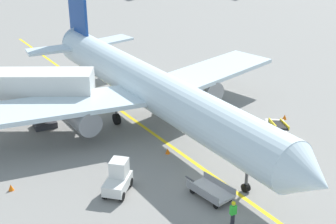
{
  "coord_description": "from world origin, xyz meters",
  "views": [
    {
      "loc": [
        -14.41,
        -20.55,
        16.4
      ],
      "look_at": [
        0.02,
        7.39,
        2.5
      ],
      "focal_mm": 48.51,
      "sensor_mm": 36.0,
      "label": 1
    }
  ],
  "objects_px": {
    "safety_cone_tail_area": "(168,151)",
    "baggage_tug_near_wing": "(118,178)",
    "baggage_cart_loaded": "(211,191)",
    "airliner": "(147,86)",
    "ground_crew_marshaller": "(233,213)",
    "safety_cone_nose_right": "(285,117)",
    "safety_cone_wingtip_left": "(11,187)",
    "belt_loader_forward_hold": "(277,131)",
    "safety_cone_nose_left": "(30,118)",
    "jet_bridge": "(1,87)"
  },
  "relations": [
    {
      "from": "belt_loader_forward_hold",
      "to": "safety_cone_wingtip_left",
      "type": "bearing_deg",
      "value": 173.4
    },
    {
      "from": "ground_crew_marshaller",
      "to": "safety_cone_wingtip_left",
      "type": "distance_m",
      "value": 14.24
    },
    {
      "from": "baggage_tug_near_wing",
      "to": "belt_loader_forward_hold",
      "type": "bearing_deg",
      "value": 3.99
    },
    {
      "from": "safety_cone_nose_left",
      "to": "jet_bridge",
      "type": "bearing_deg",
      "value": -164.83
    },
    {
      "from": "safety_cone_nose_right",
      "to": "safety_cone_nose_left",
      "type": "bearing_deg",
      "value": 153.08
    },
    {
      "from": "baggage_cart_loaded",
      "to": "safety_cone_wingtip_left",
      "type": "distance_m",
      "value": 12.77
    },
    {
      "from": "jet_bridge",
      "to": "safety_cone_tail_area",
      "type": "distance_m",
      "value": 14.49
    },
    {
      "from": "baggage_cart_loaded",
      "to": "safety_cone_nose_right",
      "type": "xyz_separation_m",
      "value": [
        11.94,
        6.98,
        -0.25
      ]
    },
    {
      "from": "safety_cone_nose_right",
      "to": "baggage_tug_near_wing",
      "type": "bearing_deg",
      "value": -167.64
    },
    {
      "from": "belt_loader_forward_hold",
      "to": "baggage_cart_loaded",
      "type": "relative_size",
      "value": 1.26
    },
    {
      "from": "baggage_tug_near_wing",
      "to": "baggage_cart_loaded",
      "type": "distance_m",
      "value": 5.88
    },
    {
      "from": "baggage_cart_loaded",
      "to": "safety_cone_wingtip_left",
      "type": "bearing_deg",
      "value": 149.28
    },
    {
      "from": "ground_crew_marshaller",
      "to": "safety_cone_nose_left",
      "type": "xyz_separation_m",
      "value": [
        -7.17,
        19.93,
        -0.69
      ]
    },
    {
      "from": "airliner",
      "to": "safety_cone_nose_right",
      "type": "height_order",
      "value": "airliner"
    },
    {
      "from": "airliner",
      "to": "ground_crew_marshaller",
      "type": "relative_size",
      "value": 20.79
    },
    {
      "from": "baggage_cart_loaded",
      "to": "airliner",
      "type": "bearing_deg",
      "value": 84.77
    },
    {
      "from": "baggage_cart_loaded",
      "to": "ground_crew_marshaller",
      "type": "distance_m",
      "value": 3.09
    },
    {
      "from": "safety_cone_nose_right",
      "to": "baggage_cart_loaded",
      "type": "bearing_deg",
      "value": -149.69
    },
    {
      "from": "baggage_tug_near_wing",
      "to": "safety_cone_tail_area",
      "type": "xyz_separation_m",
      "value": [
        5.04,
        2.92,
        -0.71
      ]
    },
    {
      "from": "safety_cone_nose_left",
      "to": "ground_crew_marshaller",
      "type": "bearing_deg",
      "value": -70.22
    },
    {
      "from": "belt_loader_forward_hold",
      "to": "baggage_cart_loaded",
      "type": "height_order",
      "value": "belt_loader_forward_hold"
    },
    {
      "from": "baggage_cart_loaded",
      "to": "ground_crew_marshaller",
      "type": "xyz_separation_m",
      "value": [
        -0.44,
        -3.03,
        0.44
      ]
    },
    {
      "from": "safety_cone_tail_area",
      "to": "baggage_tug_near_wing",
      "type": "bearing_deg",
      "value": -149.94
    },
    {
      "from": "belt_loader_forward_hold",
      "to": "safety_cone_tail_area",
      "type": "distance_m",
      "value": 8.77
    },
    {
      "from": "baggage_cart_loaded",
      "to": "safety_cone_nose_right",
      "type": "bearing_deg",
      "value": 30.31
    },
    {
      "from": "safety_cone_nose_right",
      "to": "safety_cone_wingtip_left",
      "type": "bearing_deg",
      "value": -178.87
    },
    {
      "from": "jet_bridge",
      "to": "baggage_cart_loaded",
      "type": "distance_m",
      "value": 19.22
    },
    {
      "from": "baggage_cart_loaded",
      "to": "safety_cone_tail_area",
      "type": "relative_size",
      "value": 8.73
    },
    {
      "from": "airliner",
      "to": "safety_cone_wingtip_left",
      "type": "distance_m",
      "value": 13.4
    },
    {
      "from": "airliner",
      "to": "baggage_cart_loaded",
      "type": "relative_size",
      "value": 9.2
    },
    {
      "from": "safety_cone_nose_left",
      "to": "safety_cone_wingtip_left",
      "type": "distance_m",
      "value": 10.91
    },
    {
      "from": "airliner",
      "to": "safety_cone_nose_right",
      "type": "relative_size",
      "value": 80.31
    },
    {
      "from": "baggage_cart_loaded",
      "to": "safety_cone_tail_area",
      "type": "distance_m",
      "value": 6.22
    },
    {
      "from": "belt_loader_forward_hold",
      "to": "safety_cone_nose_left",
      "type": "bearing_deg",
      "value": 142.23
    },
    {
      "from": "jet_bridge",
      "to": "safety_cone_nose_left",
      "type": "height_order",
      "value": "jet_bridge"
    },
    {
      "from": "belt_loader_forward_hold",
      "to": "baggage_cart_loaded",
      "type": "bearing_deg",
      "value": -154.04
    },
    {
      "from": "airliner",
      "to": "safety_cone_tail_area",
      "type": "xyz_separation_m",
      "value": [
        -0.86,
        -5.28,
        -3.2
      ]
    },
    {
      "from": "ground_crew_marshaller",
      "to": "safety_cone_tail_area",
      "type": "height_order",
      "value": "ground_crew_marshaller"
    },
    {
      "from": "baggage_cart_loaded",
      "to": "ground_crew_marshaller",
      "type": "bearing_deg",
      "value": -98.34
    },
    {
      "from": "ground_crew_marshaller",
      "to": "safety_cone_tail_area",
      "type": "relative_size",
      "value": 3.86
    },
    {
      "from": "baggage_tug_near_wing",
      "to": "safety_cone_nose_right",
      "type": "bearing_deg",
      "value": 12.36
    },
    {
      "from": "safety_cone_nose_right",
      "to": "safety_cone_tail_area",
      "type": "bearing_deg",
      "value": -176.29
    },
    {
      "from": "ground_crew_marshaller",
      "to": "baggage_cart_loaded",
      "type": "bearing_deg",
      "value": 81.66
    },
    {
      "from": "baggage_tug_near_wing",
      "to": "safety_cone_nose_left",
      "type": "distance_m",
      "value": 13.9
    },
    {
      "from": "belt_loader_forward_hold",
      "to": "safety_cone_nose_left",
      "type": "relative_size",
      "value": 10.96
    },
    {
      "from": "belt_loader_forward_hold",
      "to": "safety_cone_tail_area",
      "type": "xyz_separation_m",
      "value": [
        -8.53,
        1.97,
        -0.56
      ]
    },
    {
      "from": "safety_cone_nose_right",
      "to": "safety_cone_wingtip_left",
      "type": "relative_size",
      "value": 1.0
    },
    {
      "from": "jet_bridge",
      "to": "baggage_tug_near_wing",
      "type": "relative_size",
      "value": 4.73
    },
    {
      "from": "ground_crew_marshaller",
      "to": "safety_cone_nose_right",
      "type": "xyz_separation_m",
      "value": [
        12.38,
        10.01,
        -0.69
      ]
    },
    {
      "from": "baggage_cart_loaded",
      "to": "safety_cone_wingtip_left",
      "type": "height_order",
      "value": "baggage_cart_loaded"
    }
  ]
}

